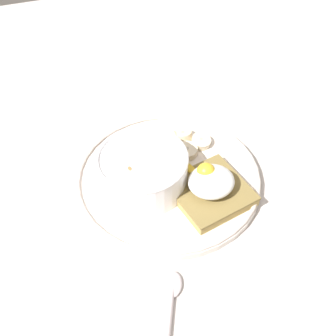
{
  "coord_description": "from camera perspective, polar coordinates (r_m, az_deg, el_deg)",
  "views": [
    {
      "loc": [
        13.52,
        42.29,
        52.92
      ],
      "look_at": [
        0.0,
        0.0,
        5.0
      ],
      "focal_mm": 50.0,
      "sensor_mm": 36.0,
      "label": 1
    }
  ],
  "objects": [
    {
      "name": "toast_slice",
      "position": [
        0.64,
        5.17,
        -2.95
      ],
      "size": [
        11.75,
        11.75,
        1.59
      ],
      "color": "olive",
      "rests_on": "plate"
    },
    {
      "name": "banana_slice_back",
      "position": [
        0.71,
        -0.4,
        3.55
      ],
      "size": [
        5.0,
        5.0,
        1.81
      ],
      "color": "beige",
      "rests_on": "plate"
    },
    {
      "name": "banana_slice_front",
      "position": [
        0.7,
        2.31,
        2.09
      ],
      "size": [
        4.4,
        4.42,
        1.27
      ],
      "color": "beige",
      "rests_on": "plate"
    },
    {
      "name": "plate",
      "position": [
        0.67,
        0.0,
        -1.28
      ],
      "size": [
        26.48,
        26.48,
        1.6
      ],
      "color": "silver",
      "rests_on": "ground_plane"
    },
    {
      "name": "spoon",
      "position": [
        0.56,
        0.24,
        -16.44
      ],
      "size": [
        6.29,
        11.93,
        0.8
      ],
      "color": "silver",
      "rests_on": "ground_plane"
    },
    {
      "name": "ground_plane",
      "position": [
        0.68,
        0.0,
        -2.28
      ],
      "size": [
        120.0,
        120.0,
        2.0
      ],
      "primitive_type": "cube",
      "color": "beige",
      "rests_on": "ground"
    },
    {
      "name": "banana_slice_left",
      "position": [
        0.71,
        4.04,
        3.24
      ],
      "size": [
        3.96,
        4.03,
        1.66
      ],
      "color": "beige",
      "rests_on": "plate"
    },
    {
      "name": "banana_slice_right",
      "position": [
        0.72,
        1.8,
        4.03
      ],
      "size": [
        3.13,
        3.3,
        1.76
      ],
      "color": "beige",
      "rests_on": "plate"
    },
    {
      "name": "poached_egg",
      "position": [
        0.63,
        5.18,
        -1.49
      ],
      "size": [
        6.3,
        8.84,
        3.65
      ],
      "color": "white",
      "rests_on": "toast_slice"
    },
    {
      "name": "oatmeal_bowl",
      "position": [
        0.64,
        -3.09,
        -0.27
      ],
      "size": [
        12.58,
        12.58,
        5.44
      ],
      "color": "white",
      "rests_on": "plate"
    }
  ]
}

